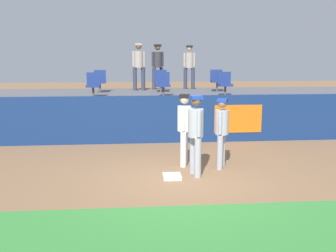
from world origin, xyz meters
TOP-DOWN VIEW (x-y plane):
  - ground_plane at (0.00, 0.00)m, footprint 60.00×60.00m
  - grass_foreground_strip at (0.00, -2.87)m, footprint 18.00×2.80m
  - first_base at (-0.20, 0.18)m, footprint 0.40×0.40m
  - player_fielder_home at (0.21, 1.24)m, footprint 0.43×0.53m
  - player_runner_visitor at (1.07, 0.91)m, footprint 0.42×0.44m
  - player_coach_visitor at (0.35, 0.36)m, footprint 0.41×0.50m
  - field_wall at (0.01, 3.84)m, footprint 18.00×0.26m
  - bleacher_platform at (0.00, 6.41)m, footprint 18.00×4.80m
  - seat_front_left at (-2.35, 5.28)m, footprint 0.45×0.44m
  - seat_front_right at (2.14, 5.28)m, footprint 0.45×0.44m
  - seat_front_center at (0.00, 5.28)m, footprint 0.46×0.44m
  - seat_back_center at (0.05, 7.08)m, footprint 0.47×0.44m
  - seat_back_left at (-2.27, 7.08)m, footprint 0.44×0.44m
  - seat_back_right at (2.24, 7.08)m, footprint 0.47×0.44m
  - spectator_hooded at (1.32, 8.23)m, footprint 0.48×0.42m
  - spectator_capped at (-0.77, 7.82)m, footprint 0.52×0.37m
  - spectator_casual at (0.01, 8.19)m, footprint 0.50×0.42m

SIDE VIEW (x-z plane):
  - ground_plane at x=0.00m, z-range 0.00..0.00m
  - grass_foreground_strip at x=0.00m, z-range 0.00..0.01m
  - first_base at x=-0.20m, z-range 0.00..0.08m
  - bleacher_platform at x=0.00m, z-range 0.00..1.26m
  - field_wall at x=0.01m, z-range 0.00..1.45m
  - player_runner_visitor at x=1.07m, z-range 0.13..1.82m
  - player_fielder_home at x=0.21m, z-range 0.14..1.90m
  - player_coach_visitor at x=0.35m, z-range 0.15..1.97m
  - seat_back_left at x=-2.27m, z-range 1.31..2.15m
  - seat_front_left at x=-2.35m, z-range 1.31..2.15m
  - seat_front_right at x=2.14m, z-range 1.31..2.15m
  - seat_front_center at x=0.00m, z-range 1.31..2.15m
  - seat_back_right at x=2.24m, z-range 1.31..2.15m
  - seat_back_center at x=0.05m, z-range 1.31..2.15m
  - spectator_hooded at x=1.32m, z-range 1.40..3.19m
  - spectator_casual at x=0.01m, z-range 1.40..3.23m
  - spectator_capped at x=-0.77m, z-range 1.41..3.26m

